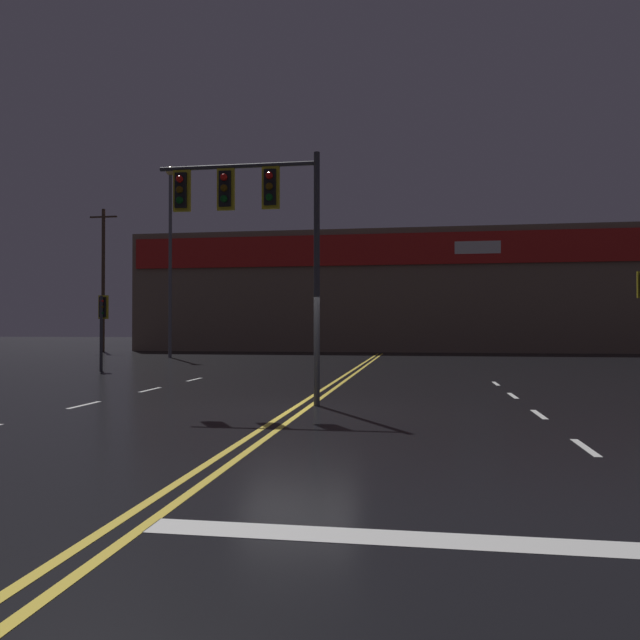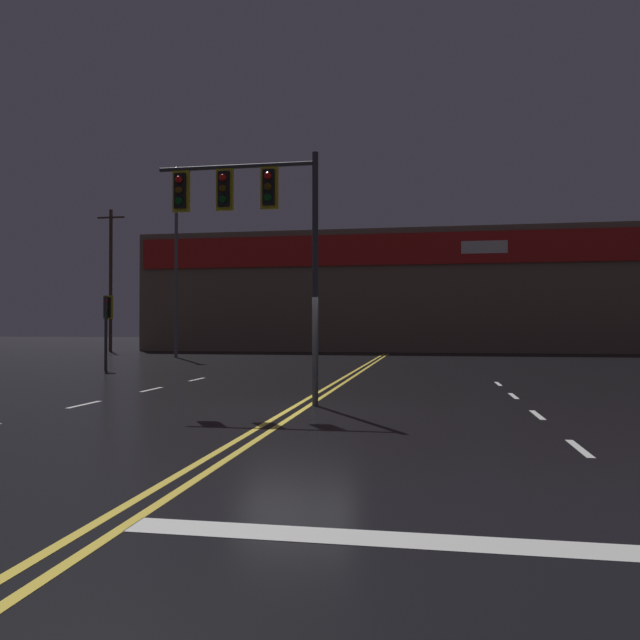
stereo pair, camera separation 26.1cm
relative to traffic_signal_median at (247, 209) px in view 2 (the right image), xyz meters
name	(u,v)px [view 2 (the right image)]	position (x,y,z in m)	size (l,w,h in m)	color
ground_plane	(296,409)	(1.34, -0.74, -4.59)	(200.00, 200.00, 0.00)	black
road_markings	(330,421)	(2.33, -2.31, -4.59)	(15.02, 60.00, 0.01)	gold
traffic_signal_median	(247,209)	(0.00, 0.00, 0.00)	(3.89, 0.36, 5.86)	#38383D
traffic_signal_corner_northwest	(107,315)	(-9.11, 10.16, -2.28)	(0.42, 0.36, 3.16)	#38383D
streetlight_near_right	(176,239)	(-10.86, 21.56, 2.59)	(0.56, 0.56, 11.58)	#59595E
building_backdrop	(392,293)	(1.35, 36.42, -0.02)	(38.81, 10.23, 9.11)	#7A6651
utility_pole_row	(366,278)	(-0.15, 30.33, 0.77)	(44.09, 0.26, 10.91)	#4C3828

